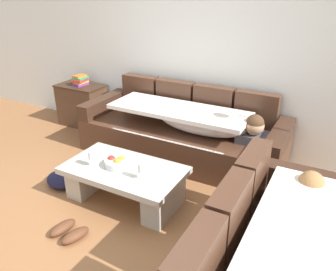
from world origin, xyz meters
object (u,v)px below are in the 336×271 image
(fruit_bowl, at_px, (118,162))
(crumpled_garment, at_px, (62,179))
(book_stack_on_cabinet, at_px, (80,80))
(couch_near_window, at_px, (278,269))
(pair_of_shoes, at_px, (69,231))
(wine_glass_near_left, at_px, (92,156))
(side_cabinet, at_px, (82,105))
(wine_glass_near_right, at_px, (141,168))
(coffee_table, at_px, (125,180))
(couch_along_wall, at_px, (185,133))

(fruit_bowl, bearing_deg, crumpled_garment, -172.32)
(book_stack_on_cabinet, xyz_separation_m, crumpled_garment, (0.95, -1.46, -0.65))
(couch_near_window, distance_m, pair_of_shoes, 1.78)
(wine_glass_near_left, bearing_deg, side_cabinet, 134.47)
(wine_glass_near_right, height_order, book_stack_on_cabinet, book_stack_on_cabinet)
(coffee_table, relative_size, side_cabinet, 1.67)
(coffee_table, height_order, book_stack_on_cabinet, book_stack_on_cabinet)
(wine_glass_near_right, relative_size, book_stack_on_cabinet, 0.71)
(couch_along_wall, distance_m, pair_of_shoes, 1.88)
(wine_glass_near_left, bearing_deg, pair_of_shoes, -73.85)
(couch_near_window, relative_size, wine_glass_near_right, 12.13)
(pair_of_shoes, bearing_deg, crumpled_garment, 137.86)
(couch_near_window, xyz_separation_m, wine_glass_near_right, (-1.35, 0.45, 0.16))
(fruit_bowl, relative_size, wine_glass_near_right, 1.69)
(wine_glass_near_left, xyz_separation_m, wine_glass_near_right, (0.56, 0.03, 0.00))
(coffee_table, xyz_separation_m, wine_glass_near_right, (0.27, -0.09, 0.26))
(couch_along_wall, bearing_deg, wine_glass_near_right, -83.39)
(fruit_bowl, distance_m, wine_glass_near_right, 0.36)
(side_cabinet, bearing_deg, couch_along_wall, -6.77)
(pair_of_shoes, bearing_deg, coffee_table, 79.61)
(fruit_bowl, xyz_separation_m, pair_of_shoes, (-0.06, -0.70, -0.38))
(fruit_bowl, distance_m, side_cabinet, 2.17)
(couch_near_window, bearing_deg, wine_glass_near_left, 77.67)
(wine_glass_near_right, bearing_deg, pair_of_shoes, -123.61)
(couch_along_wall, bearing_deg, crumpled_garment, -126.64)
(couch_near_window, relative_size, book_stack_on_cabinet, 8.60)
(couch_near_window, xyz_separation_m, crumpled_garment, (-2.42, 0.45, -0.28))
(fruit_bowl, bearing_deg, wine_glass_near_right, -16.54)
(wine_glass_near_right, height_order, crumpled_garment, wine_glass_near_right)
(coffee_table, bearing_deg, book_stack_on_cabinet, 141.83)
(coffee_table, xyz_separation_m, wine_glass_near_left, (-0.29, -0.12, 0.26))
(pair_of_shoes, bearing_deg, couch_along_wall, 82.13)
(coffee_table, relative_size, wine_glass_near_right, 7.23)
(fruit_bowl, relative_size, wine_glass_near_left, 1.69)
(fruit_bowl, bearing_deg, pair_of_shoes, -94.77)
(wine_glass_near_left, relative_size, side_cabinet, 0.23)
(couch_along_wall, height_order, side_cabinet, couch_along_wall)
(wine_glass_near_left, xyz_separation_m, book_stack_on_cabinet, (-1.45, 1.49, 0.22))
(fruit_bowl, height_order, book_stack_on_cabinet, book_stack_on_cabinet)
(pair_of_shoes, bearing_deg, fruit_bowl, 85.23)
(couch_along_wall, relative_size, side_cabinet, 3.56)
(couch_near_window, height_order, book_stack_on_cabinet, couch_near_window)
(coffee_table, relative_size, fruit_bowl, 4.29)
(wine_glass_near_right, distance_m, pair_of_shoes, 0.85)
(book_stack_on_cabinet, relative_size, pair_of_shoes, 0.69)
(wine_glass_near_left, height_order, wine_glass_near_right, same)
(couch_near_window, xyz_separation_m, side_cabinet, (-3.38, 1.91, -0.02))
(wine_glass_near_left, distance_m, wine_glass_near_right, 0.56)
(coffee_table, height_order, crumpled_garment, coffee_table)
(couch_near_window, bearing_deg, coffee_table, 71.50)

